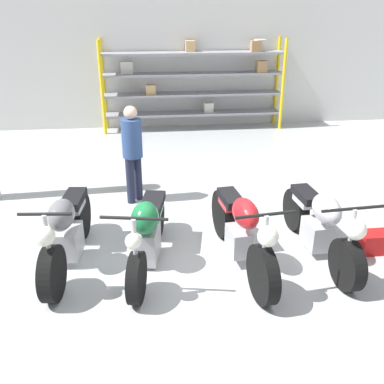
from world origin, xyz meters
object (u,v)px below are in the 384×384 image
shelving_rack (195,81)px  motorcycle_green (148,232)px  motorcycle_silver (321,224)px  toolbox (376,242)px  person_browsing (132,147)px  motorcycle_grey (67,232)px  motorcycle_red (241,231)px

shelving_rack → motorcycle_green: shelving_rack is taller
motorcycle_silver → toolbox: bearing=86.2°
shelving_rack → person_browsing: 4.66m
motorcycle_grey → toolbox: bearing=93.2°
motorcycle_grey → motorcycle_silver: 3.17m
motorcycle_silver → motorcycle_grey: bearing=-97.0°
motorcycle_red → person_browsing: size_ratio=1.36×
motorcycle_green → person_browsing: bearing=-163.6°
motorcycle_red → motorcycle_silver: motorcycle_red is taller
motorcycle_green → toolbox: 2.99m
shelving_rack → motorcycle_green: 6.47m
motorcycle_grey → motorcycle_silver: bearing=92.5°
motorcycle_grey → person_browsing: person_browsing is taller
shelving_rack → person_browsing: bearing=-109.1°
motorcycle_silver → toolbox: motorcycle_silver is taller
motorcycle_green → toolbox: bearing=99.2°
motorcycle_red → person_browsing: bearing=-153.9°
shelving_rack → motorcycle_grey: shelving_rack is taller
motorcycle_green → motorcycle_silver: 2.18m
person_browsing → motorcycle_silver: bearing=-175.9°
motorcycle_green → toolbox: size_ratio=4.70×
shelving_rack → toolbox: 6.66m
motorcycle_grey → motorcycle_silver: size_ratio=0.99×
motorcycle_red → toolbox: (1.84, 0.10, -0.33)m
motorcycle_silver → person_browsing: person_browsing is taller
motorcycle_grey → person_browsing: size_ratio=1.28×
toolbox → motorcycle_green: bearing=178.5°
motorcycle_green → motorcycle_silver: bearing=98.6°
motorcycle_green → motorcycle_silver: (2.18, -0.08, 0.01)m
motorcycle_grey → toolbox: motorcycle_grey is taller
motorcycle_red → motorcycle_silver: 1.05m
motorcycle_silver → toolbox: (0.79, 0.00, -0.31)m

